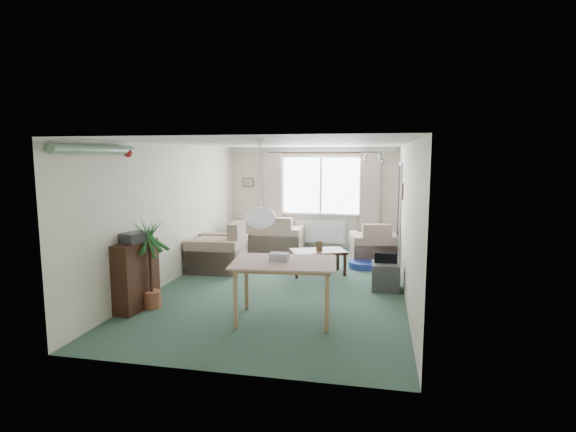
% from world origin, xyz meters
% --- Properties ---
extents(ground, '(6.50, 6.50, 0.00)m').
position_xyz_m(ground, '(0.00, 0.00, 0.00)').
color(ground, '#2D4B3C').
extents(window, '(1.80, 0.03, 1.30)m').
position_xyz_m(window, '(0.20, 3.23, 1.50)').
color(window, white).
extents(curtain_rod, '(2.60, 0.03, 0.03)m').
position_xyz_m(curtain_rod, '(0.20, 3.15, 2.27)').
color(curtain_rod, black).
extents(curtain_left, '(0.45, 0.08, 2.00)m').
position_xyz_m(curtain_left, '(-0.95, 3.13, 1.27)').
color(curtain_left, beige).
extents(curtain_right, '(0.45, 0.08, 2.00)m').
position_xyz_m(curtain_right, '(1.35, 3.13, 1.27)').
color(curtain_right, beige).
extents(radiator, '(1.20, 0.10, 0.55)m').
position_xyz_m(radiator, '(0.20, 3.19, 0.40)').
color(radiator, white).
extents(doorway, '(0.03, 0.95, 2.00)m').
position_xyz_m(doorway, '(1.99, 2.20, 1.00)').
color(doorway, black).
extents(pendant_lamp, '(0.36, 0.36, 0.36)m').
position_xyz_m(pendant_lamp, '(0.20, -2.30, 1.48)').
color(pendant_lamp, white).
extents(tinsel_garland, '(1.60, 1.60, 0.12)m').
position_xyz_m(tinsel_garland, '(-1.92, -2.30, 2.28)').
color(tinsel_garland, '#196626').
extents(bauble_cluster_a, '(0.20, 0.20, 0.20)m').
position_xyz_m(bauble_cluster_a, '(1.30, 0.90, 2.22)').
color(bauble_cluster_a, silver).
extents(bauble_cluster_b, '(0.20, 0.20, 0.20)m').
position_xyz_m(bauble_cluster_b, '(1.60, -0.30, 2.22)').
color(bauble_cluster_b, silver).
extents(wall_picture_back, '(0.28, 0.03, 0.22)m').
position_xyz_m(wall_picture_back, '(-1.60, 3.23, 1.55)').
color(wall_picture_back, brown).
extents(wall_picture_right, '(0.03, 0.24, 0.30)m').
position_xyz_m(wall_picture_right, '(1.98, 1.20, 1.55)').
color(wall_picture_right, brown).
extents(sofa, '(1.63, 0.86, 0.81)m').
position_xyz_m(sofa, '(-0.98, 2.75, 0.41)').
color(sofa, beige).
rests_on(sofa, ground).
extents(armchair_corner, '(1.08, 1.04, 0.83)m').
position_xyz_m(armchair_corner, '(1.48, 2.07, 0.42)').
color(armchair_corner, beige).
rests_on(armchair_corner, ground).
extents(armchair_left, '(1.04, 1.10, 0.93)m').
position_xyz_m(armchair_left, '(-1.50, 0.75, 0.47)').
color(armchair_left, '#BBB08E').
rests_on(armchair_left, ground).
extents(coffee_table, '(1.14, 0.89, 0.45)m').
position_xyz_m(coffee_table, '(0.47, 0.79, 0.23)').
color(coffee_table, black).
rests_on(coffee_table, ground).
extents(photo_frame, '(0.12, 0.04, 0.16)m').
position_xyz_m(photo_frame, '(0.49, 0.85, 0.53)').
color(photo_frame, brown).
rests_on(photo_frame, coffee_table).
extents(bookshelf, '(0.32, 0.82, 0.98)m').
position_xyz_m(bookshelf, '(-1.84, -1.63, 0.49)').
color(bookshelf, black).
rests_on(bookshelf, ground).
extents(hifi_box, '(0.37, 0.42, 0.14)m').
position_xyz_m(hifi_box, '(-1.82, -1.67, 1.05)').
color(hifi_box, '#313136').
rests_on(hifi_box, bookshelf).
extents(houseplant, '(0.73, 0.73, 1.32)m').
position_xyz_m(houseplant, '(-1.65, -1.56, 0.66)').
color(houseplant, '#1A4C1F').
rests_on(houseplant, ground).
extents(dining_table, '(1.34, 0.97, 0.79)m').
position_xyz_m(dining_table, '(0.34, -1.65, 0.39)').
color(dining_table, '#A17C57').
rests_on(dining_table, ground).
extents(gift_box, '(0.25, 0.19, 0.12)m').
position_xyz_m(gift_box, '(0.27, -1.61, 0.85)').
color(gift_box, '#B0B2BB').
rests_on(gift_box, dining_table).
extents(tv_cube, '(0.45, 0.50, 0.44)m').
position_xyz_m(tv_cube, '(1.70, 0.04, 0.22)').
color(tv_cube, '#36353A').
rests_on(tv_cube, ground).
extents(pet_bed, '(0.73, 0.73, 0.12)m').
position_xyz_m(pet_bed, '(1.31, 1.47, 0.06)').
color(pet_bed, '#1E488D').
rests_on(pet_bed, ground).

